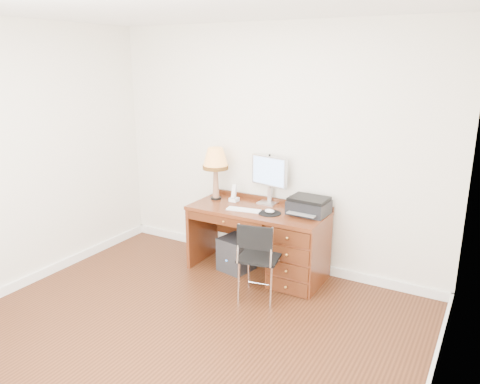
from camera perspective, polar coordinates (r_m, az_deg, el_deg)
The scene contains 12 objects.
ground at distance 4.31m, azimuth -6.90°, elevation -16.67°, with size 4.00×4.00×0.00m, color #371A0C.
room_shell at distance 4.73m, azimuth -2.30°, elevation -12.67°, with size 4.00×4.00×4.00m.
desk at distance 5.06m, azimuth 5.44°, elevation -6.22°, with size 1.50×0.67×0.75m.
monitor at distance 5.19m, azimuth 3.52°, elevation 2.24°, with size 0.47×0.19×0.54m.
keyboard at distance 5.01m, azimuth 0.46°, elevation -2.18°, with size 0.37×0.11×0.01m, color white.
mouse_pad at distance 4.92m, azimuth 3.63°, elevation -2.48°, with size 0.24×0.24×0.05m.
printer at distance 4.94m, azimuth 8.40°, elevation -1.65°, with size 0.42×0.33×0.18m.
leg_lamp at distance 5.32m, azimuth -3.00°, elevation 3.71°, with size 0.29×0.29×0.60m.
phone at distance 5.32m, azimuth -0.72°, elevation -0.53°, with size 0.10×0.10×0.19m.
pen_cup at distance 5.02m, azimuth 6.14°, elevation -1.70°, with size 0.08×0.08×0.11m, color black.
chair at distance 4.58m, azimuth 2.05°, elevation -7.48°, with size 0.45×0.45×0.82m.
equipment_box at distance 5.33m, azimuth -0.45°, elevation -7.54°, with size 0.33×0.33×0.38m, color black.
Camera 1 is at (2.21, -2.89, 2.32)m, focal length 35.00 mm.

